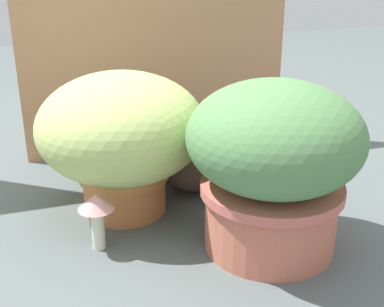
% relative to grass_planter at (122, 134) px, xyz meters
% --- Properties ---
extents(ground_plane, '(6.00, 6.00, 0.00)m').
position_rel_grass_planter_xyz_m(ground_plane, '(0.10, -0.13, -0.23)').
color(ground_plane, '#525A5A').
extents(cardboard_backdrop, '(0.96, 0.03, 0.71)m').
position_rel_grass_planter_xyz_m(cardboard_backdrop, '(0.22, 0.46, 0.13)').
color(cardboard_backdrop, tan).
rests_on(cardboard_backdrop, ground).
extents(grass_planter, '(0.45, 0.45, 0.40)m').
position_rel_grass_planter_xyz_m(grass_planter, '(0.00, 0.00, 0.00)').
color(grass_planter, '#C1703F').
rests_on(grass_planter, ground).
extents(leafy_planter, '(0.42, 0.42, 0.42)m').
position_rel_grass_planter_xyz_m(leafy_planter, '(0.30, -0.30, 0.00)').
color(leafy_planter, '#C36A52').
rests_on(leafy_planter, ground).
extents(cat, '(0.33, 0.30, 0.32)m').
position_rel_grass_planter_xyz_m(cat, '(0.23, 0.06, -0.11)').
color(cat, brown).
rests_on(cat, ground).
extents(mushroom_ornament_pink, '(0.09, 0.09, 0.15)m').
position_rel_grass_planter_xyz_m(mushroom_ornament_pink, '(-0.10, -0.18, -0.12)').
color(mushroom_ornament_pink, silver).
rests_on(mushroom_ornament_pink, ground).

